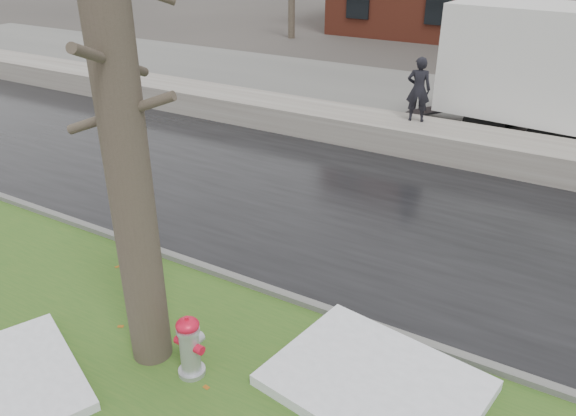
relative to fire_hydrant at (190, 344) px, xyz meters
The scene contains 11 objects.
ground 1.23m from the fire_hydrant, 86.58° to the left, with size 120.00×120.00×0.00m, color #47423D.
verge 0.54m from the fire_hydrant, 65.77° to the right, with size 60.00×4.50×0.04m, color #2C531B.
road 5.63m from the fire_hydrant, 89.32° to the left, with size 60.00×7.00×0.03m, color black.
parking_lot 14.11m from the fire_hydrant, 89.73° to the left, with size 60.00×9.00×0.03m, color slate.
curb 2.16m from the fire_hydrant, 88.20° to the left, with size 60.00×0.15×0.14m, color slate.
snowbank 9.80m from the fire_hydrant, 89.61° to the left, with size 60.00×1.60×0.75m, color #A19D93.
fire_hydrant is the anchor object (origin of this frame).
tree 3.01m from the fire_hydrant, behind, with size 1.38×1.60×6.79m.
worker 10.10m from the fire_hydrant, 92.42° to the left, with size 0.62×0.41×1.71m, color black.
snow_patch_near 2.48m from the fire_hydrant, 24.21° to the left, with size 2.60×2.00×0.16m, color white.
snow_patch_far 2.38m from the fire_hydrant, 143.45° to the right, with size 2.20×1.60×0.14m, color white.
Camera 1 is at (3.99, -5.42, 5.42)m, focal length 35.00 mm.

